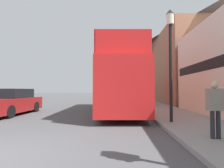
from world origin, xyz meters
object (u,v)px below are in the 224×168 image
Objects in this scene: lamp_post_nearest at (170,44)px; parked_car_ahead_of_bus at (122,97)px; lamp_post_second at (140,73)px; tour_bus at (119,84)px; pedestrian_nearest at (215,104)px; parked_car_far_side at (12,102)px.

parked_car_ahead_of_bus is at bearing 97.10° from lamp_post_nearest.
lamp_post_second is at bearing 90.67° from lamp_post_nearest.
lamp_post_second reaches higher than tour_bus.
pedestrian_nearest is (2.62, -7.36, -0.79)m from tour_bus.
lamp_post_nearest is (-0.43, 2.56, 2.37)m from pedestrian_nearest.
tour_bus is 4.85m from lamp_post_second.
parked_car_ahead_of_bus is (0.49, 8.84, -1.20)m from tour_bus.
pedestrian_nearest is at bearing 149.73° from parked_car_far_side.
lamp_post_nearest is 1.12× the size of lamp_post_second.
lamp_post_second is (-0.10, 9.00, -0.32)m from lamp_post_nearest.
lamp_post_second is at bearing -73.66° from parked_car_ahead_of_bus.
tour_bus is 2.26× the size of parked_car_ahead_of_bus.
parked_car_ahead_of_bus is 1.06× the size of lamp_post_second.
parked_car_far_side is at bearing 161.11° from lamp_post_nearest.
lamp_post_second is (8.59, 6.03, 2.42)m from parked_car_far_side.
pedestrian_nearest is at bearing -80.42° from lamp_post_nearest.
parked_car_far_side is 10.77m from lamp_post_second.
pedestrian_nearest reaches higher than parked_car_far_side.
pedestrian_nearest is 0.33× the size of lamp_post_nearest.
parked_car_far_side is at bearing -166.04° from tour_bus.
lamp_post_nearest is at bearing 162.06° from parked_car_far_side.
parked_car_far_side reaches higher than parked_car_ahead_of_bus.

